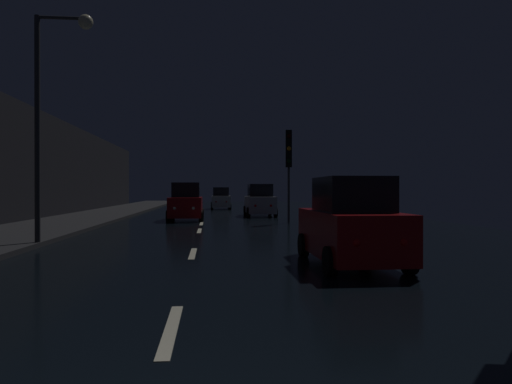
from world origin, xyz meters
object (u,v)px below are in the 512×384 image
(car_parked_right_far, at_px, (260,201))
(car_distant_taillights, at_px, (221,199))
(traffic_light_far_right, at_px, (289,156))
(car_parked_right_near, at_px, (351,225))
(streetlamp_overhead, at_px, (54,92))
(car_approaching_headlights, at_px, (186,203))

(car_parked_right_far, height_order, car_distant_taillights, car_parked_right_far)
(traffic_light_far_right, bearing_deg, car_parked_right_far, -168.10)
(car_parked_right_near, bearing_deg, car_distant_taillights, 4.17)
(streetlamp_overhead, relative_size, car_parked_right_near, 1.75)
(car_parked_right_far, bearing_deg, car_approaching_headlights, 129.72)
(car_distant_taillights, height_order, car_parked_right_near, car_parked_right_near)
(streetlamp_overhead, distance_m, car_approaching_headlights, 13.13)
(car_parked_right_far, bearing_deg, traffic_light_far_right, -173.19)
(traffic_light_far_right, distance_m, car_parked_right_far, 7.18)
(traffic_light_far_right, distance_m, car_distant_taillights, 18.73)
(streetlamp_overhead, height_order, car_approaching_headlights, streetlamp_overhead)
(car_parked_right_near, bearing_deg, car_parked_right_far, 0.00)
(traffic_light_far_right, relative_size, car_parked_right_near, 1.20)
(car_distant_taillights, bearing_deg, streetlamp_overhead, 168.66)
(streetlamp_overhead, xyz_separation_m, car_distant_taillights, (5.53, 27.58, -3.75))
(car_parked_right_near, bearing_deg, traffic_light_far_right, -3.42)
(car_distant_taillights, relative_size, car_parked_right_near, 0.97)
(traffic_light_far_right, relative_size, car_parked_right_far, 1.15)
(streetlamp_overhead, bearing_deg, car_approaching_headlights, 74.98)
(traffic_light_far_right, height_order, car_approaching_headlights, traffic_light_far_right)
(traffic_light_far_right, height_order, car_parked_right_near, traffic_light_far_right)
(streetlamp_overhead, bearing_deg, car_parked_right_near, -27.40)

